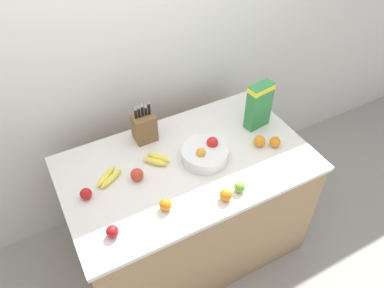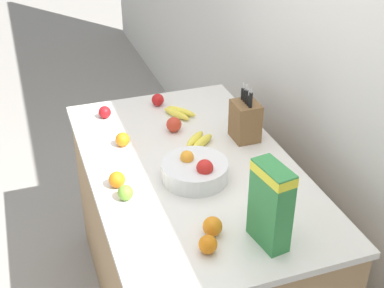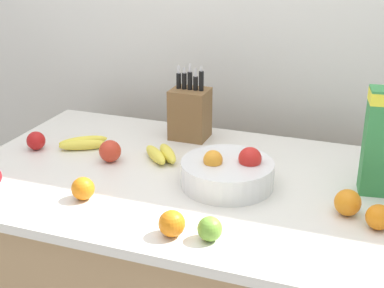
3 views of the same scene
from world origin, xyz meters
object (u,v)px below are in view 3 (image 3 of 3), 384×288
knife_block (190,113)px  apple_rightmost (210,229)px  fruit_bowl (228,172)px  orange_near_bowl (83,189)px  apple_near_bananas (36,141)px  banana_bunch_left (83,143)px  banana_bunch_right (162,154)px  orange_front_center (348,202)px  orange_front_right (172,224)px  apple_front (110,151)px  orange_mid_left (379,217)px

knife_block → apple_rightmost: 0.73m
fruit_bowl → orange_near_bowl: (-0.38, -0.24, -0.01)m
knife_block → apple_near_bananas: 0.58m
banana_bunch_left → orange_near_bowl: orange_near_bowl is taller
fruit_bowl → banana_bunch_left: bearing=168.9°
knife_block → fruit_bowl: (0.25, -0.35, -0.06)m
knife_block → banana_bunch_right: knife_block is taller
fruit_bowl → banana_bunch_left: fruit_bowl is taller
knife_block → orange_front_center: (0.62, -0.41, -0.06)m
knife_block → orange_front_center: knife_block is taller
banana_bunch_left → banana_bunch_right: 0.31m
banana_bunch_left → orange_front_right: orange_front_right is taller
apple_rightmost → orange_near_bowl: size_ratio=0.95×
banana_bunch_left → orange_front_center: size_ratio=2.51×
apple_near_bananas → apple_front: bearing=-0.6°
orange_front_center → orange_front_right: 0.50m
apple_front → orange_mid_left: 0.90m
apple_near_bananas → orange_near_bowl: bearing=-37.6°
orange_near_bowl → orange_front_right: size_ratio=0.97×
banana_bunch_right → apple_front: apple_front is taller
apple_front → apple_near_bananas: bearing=179.4°
fruit_bowl → orange_near_bowl: fruit_bowl is taller
banana_bunch_left → orange_near_bowl: bearing=-59.4°
orange_mid_left → orange_front_right: bearing=-156.4°
banana_bunch_left → orange_front_center: 0.97m
banana_bunch_right → apple_rightmost: bearing=-53.6°
apple_near_bananas → orange_front_center: bearing=-5.4°
banana_bunch_left → apple_near_bananas: 0.17m
banana_bunch_left → orange_near_bowl: 0.41m
apple_front → orange_mid_left: bearing=-9.7°
banana_bunch_right → apple_near_bananas: 0.47m
apple_front → fruit_bowl: bearing=-5.2°
knife_block → fruit_bowl: knife_block is taller
fruit_bowl → orange_front_center: (0.37, -0.06, -0.01)m
apple_near_bananas → orange_mid_left: 1.20m
apple_near_bananas → banana_bunch_right: bearing=8.7°
orange_front_right → banana_bunch_right: bearing=116.1°
apple_near_bananas → orange_mid_left: bearing=-7.4°
fruit_bowl → orange_mid_left: fruit_bowl is taller
orange_mid_left → apple_rightmost: bearing=-153.0°
orange_near_bowl → banana_bunch_left: bearing=120.6°
apple_rightmost → fruit_bowl: bearing=98.2°
apple_front → apple_rightmost: (0.48, -0.36, -0.01)m
banana_bunch_left → orange_front_right: (0.53, -0.45, 0.02)m
banana_bunch_left → banana_bunch_right: banana_bunch_right is taller
apple_rightmost → orange_front_center: (0.32, 0.26, 0.00)m
apple_front → orange_front_right: 0.53m
orange_near_bowl → orange_front_center: orange_front_center is taller
knife_block → apple_near_bananas: (-0.49, -0.30, -0.07)m
apple_near_bananas → orange_near_bowl: (0.36, -0.28, 0.00)m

